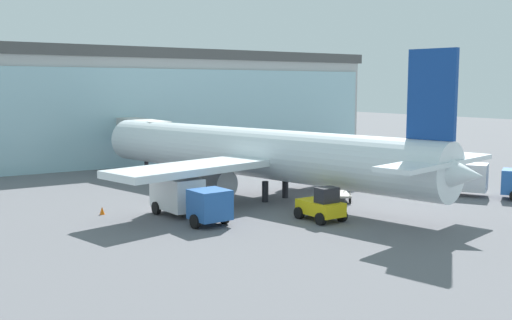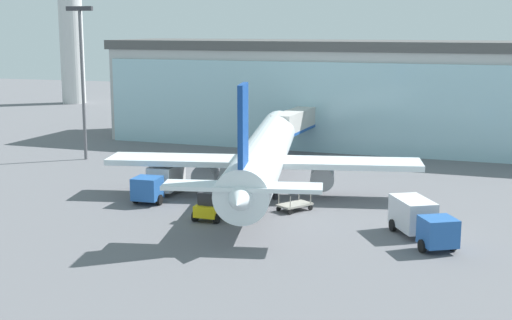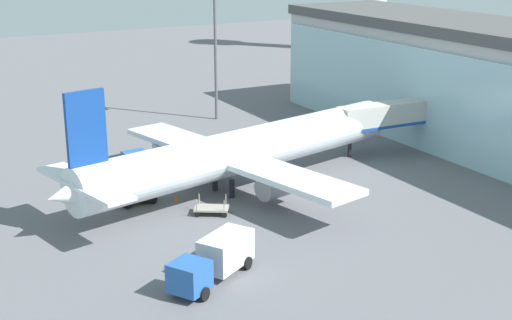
# 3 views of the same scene
# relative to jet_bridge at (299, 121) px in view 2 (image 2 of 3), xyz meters

# --- Properties ---
(ground) EXTENTS (240.00, 240.00, 0.00)m
(ground) POSITION_rel_jet_bridge_xyz_m (3.73, -24.66, -4.14)
(ground) COLOR slate
(terminal_building) EXTENTS (62.67, 16.19, 13.24)m
(terminal_building) POSITION_rel_jet_bridge_xyz_m (3.73, 9.93, 2.48)
(terminal_building) COLOR #B2B2B2
(terminal_building) RESTS_ON ground
(jet_bridge) EXTENTS (2.93, 14.11, 5.51)m
(jet_bridge) POSITION_rel_jet_bridge_xyz_m (0.00, 0.00, 0.00)
(jet_bridge) COLOR beige
(jet_bridge) RESTS_ON ground
(apron_light_mast) EXTENTS (3.20, 0.40, 17.18)m
(apron_light_mast) POSITION_rel_jet_bridge_xyz_m (-22.63, -9.97, 6.16)
(apron_light_mast) COLOR #59595E
(apron_light_mast) RESTS_ON ground
(airplane) EXTENTS (28.07, 37.88, 11.17)m
(airplane) POSITION_rel_jet_bridge_xyz_m (1.92, -19.81, -0.63)
(airplane) COLOR white
(airplane) RESTS_ON ground
(catering_truck) EXTENTS (2.77, 7.39, 2.65)m
(catering_truck) POSITION_rel_jet_bridge_xyz_m (-6.50, -23.92, -2.67)
(catering_truck) COLOR #2659A5
(catering_truck) RESTS_ON ground
(fuel_truck) EXTENTS (5.51, 7.44, 2.65)m
(fuel_truck) POSITION_rel_jet_bridge_xyz_m (16.80, -29.99, -2.67)
(fuel_truck) COLOR #2659A5
(fuel_truck) RESTS_ON ground
(baggage_cart) EXTENTS (2.87, 3.22, 1.50)m
(baggage_cart) POSITION_rel_jet_bridge_xyz_m (6.18, -24.97, -3.64)
(baggage_cart) COLOR #9E998C
(baggage_cart) RESTS_ON ground
(pushback_tug) EXTENTS (2.18, 3.22, 2.30)m
(pushback_tug) POSITION_rel_jet_bridge_xyz_m (0.57, -29.53, -3.17)
(pushback_tug) COLOR yellow
(pushback_tug) RESTS_ON ground
(safety_cone_nose) EXTENTS (0.36, 0.36, 0.55)m
(safety_cone_nose) POSITION_rel_jet_bridge_xyz_m (1.93, -26.27, -3.87)
(safety_cone_nose) COLOR orange
(safety_cone_nose) RESTS_ON ground
(safety_cone_wingtip) EXTENTS (0.36, 0.36, 0.55)m
(safety_cone_wingtip) POSITION_rel_jet_bridge_xyz_m (-10.81, -19.47, -3.87)
(safety_cone_wingtip) COLOR orange
(safety_cone_wingtip) RESTS_ON ground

